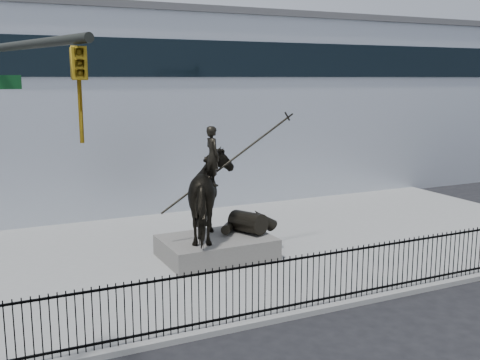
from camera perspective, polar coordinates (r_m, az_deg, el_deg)
name	(u,v)px	position (r m, az deg, el deg)	size (l,w,h in m)	color
ground	(309,337)	(14.16, 7.06, -15.56)	(120.00, 120.00, 0.00)	black
plaza	(203,253)	(19.96, -3.83, -7.45)	(30.00, 12.00, 0.15)	gray
building	(114,109)	(31.51, -12.72, 7.07)	(44.00, 14.00, 9.00)	#B3BCC4
picket_fence	(284,285)	(14.78, 4.51, -10.56)	(22.10, 0.10, 1.50)	black
statue_plinth	(216,247)	(19.22, -2.41, -6.83)	(3.67, 2.52, 0.69)	#5D5A55
equestrian_statue	(218,196)	(18.80, -2.25, -1.60)	(4.70, 2.95, 3.98)	black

